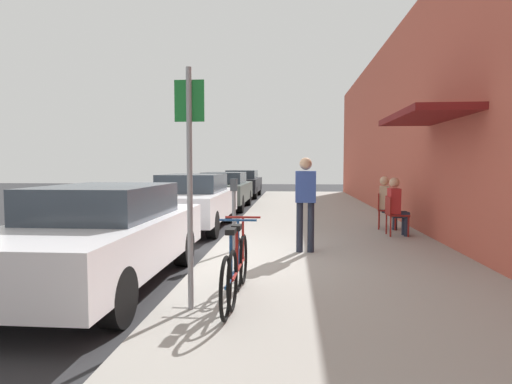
# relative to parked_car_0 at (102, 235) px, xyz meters

# --- Properties ---
(ground_plane) EXTENTS (60.00, 60.00, 0.00)m
(ground_plane) POSITION_rel_parked_car_0_xyz_m (1.10, 1.47, -0.73)
(ground_plane) COLOR #2D2D30
(sidewalk_slab) EXTENTS (4.50, 32.00, 0.12)m
(sidewalk_slab) POSITION_rel_parked_car_0_xyz_m (3.35, 3.47, -0.67)
(sidewalk_slab) COLOR #9E9B93
(sidewalk_slab) RESTS_ON ground_plane
(building_facade) EXTENTS (1.40, 32.00, 5.66)m
(building_facade) POSITION_rel_parked_car_0_xyz_m (5.75, 3.46, 2.10)
(building_facade) COLOR #BC5442
(building_facade) RESTS_ON ground_plane
(parked_car_0) EXTENTS (1.80, 4.40, 1.40)m
(parked_car_0) POSITION_rel_parked_car_0_xyz_m (0.00, 0.00, 0.00)
(parked_car_0) COLOR silver
(parked_car_0) RESTS_ON ground_plane
(parked_car_1) EXTENTS (1.80, 4.40, 1.44)m
(parked_car_1) POSITION_rel_parked_car_0_xyz_m (0.00, 5.34, 0.02)
(parked_car_1) COLOR silver
(parked_car_1) RESTS_ON ground_plane
(parked_car_2) EXTENTS (1.80, 4.40, 1.40)m
(parked_car_2) POSITION_rel_parked_car_0_xyz_m (0.00, 10.57, 0.00)
(parked_car_2) COLOR #47514C
(parked_car_2) RESTS_ON ground_plane
(parked_car_3) EXTENTS (1.80, 4.40, 1.40)m
(parked_car_3) POSITION_rel_parked_car_0_xyz_m (0.00, 16.51, 0.00)
(parked_car_3) COLOR black
(parked_car_3) RESTS_ON ground_plane
(parking_meter) EXTENTS (0.12, 0.10, 1.32)m
(parking_meter) POSITION_rel_parked_car_0_xyz_m (1.55, 2.01, 0.15)
(parking_meter) COLOR slate
(parking_meter) RESTS_ON sidewalk_slab
(street_sign) EXTENTS (0.32, 0.06, 2.60)m
(street_sign) POSITION_rel_parked_car_0_xyz_m (1.50, -1.11, 0.91)
(street_sign) COLOR gray
(street_sign) RESTS_ON sidewalk_slab
(bicycle_0) EXTENTS (0.46, 1.71, 0.90)m
(bicycle_0) POSITION_rel_parked_car_0_xyz_m (1.96, -0.60, -0.25)
(bicycle_0) COLOR black
(bicycle_0) RESTS_ON sidewalk_slab
(bicycle_1) EXTENTS (0.46, 1.71, 0.90)m
(bicycle_1) POSITION_rel_parked_car_0_xyz_m (1.93, -0.89, -0.25)
(bicycle_1) COLOR black
(bicycle_1) RESTS_ON sidewalk_slab
(cafe_chair_0) EXTENTS (0.45, 0.45, 0.87)m
(cafe_chair_0) POSITION_rel_parked_car_0_xyz_m (4.85, 4.00, -0.11)
(cafe_chair_0) COLOR maroon
(cafe_chair_0) RESTS_ON sidewalk_slab
(seated_patron_0) EXTENTS (0.43, 0.36, 1.29)m
(seated_patron_0) POSITION_rel_parked_car_0_xyz_m (4.91, 4.00, 0.08)
(seated_patron_0) COLOR #232838
(seated_patron_0) RESTS_ON sidewalk_slab
(cafe_chair_1) EXTENTS (0.53, 0.53, 0.87)m
(cafe_chair_1) POSITION_rel_parked_car_0_xyz_m (4.85, 5.01, -0.11)
(cafe_chair_1) COLOR maroon
(cafe_chair_1) RESTS_ON sidewalk_slab
(seated_patron_1) EXTENTS (0.49, 0.43, 1.29)m
(seated_patron_1) POSITION_rel_parked_car_0_xyz_m (4.91, 5.00, 0.08)
(seated_patron_1) COLOR #232838
(seated_patron_1) RESTS_ON sidewalk_slab
(pedestrian_standing) EXTENTS (0.36, 0.22, 1.70)m
(pedestrian_standing) POSITION_rel_parked_car_0_xyz_m (2.84, 2.03, 0.39)
(pedestrian_standing) COLOR #232838
(pedestrian_standing) RESTS_ON sidewalk_slab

